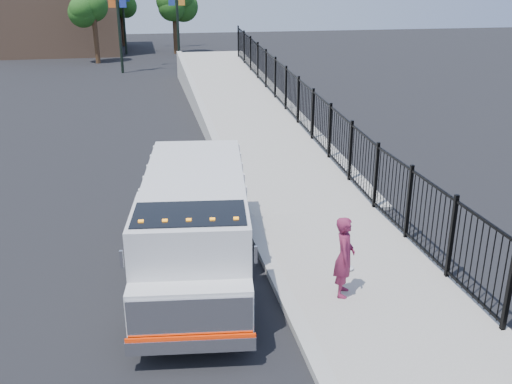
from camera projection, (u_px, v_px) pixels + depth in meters
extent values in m
plane|color=black|center=(284.00, 298.00, 11.51)|extent=(120.00, 120.00, 0.00)
cube|color=#9E998E|center=(418.00, 343.00, 10.01)|extent=(3.55, 12.00, 0.12)
cube|color=#ADAAA3|center=(313.00, 355.00, 9.64)|extent=(0.30, 12.00, 0.16)
cube|color=#9E998E|center=(245.00, 117.00, 26.58)|extent=(3.95, 24.06, 3.19)
cube|color=black|center=(298.00, 115.00, 22.86)|extent=(0.10, 28.00, 1.80)
cube|color=black|center=(196.00, 248.00, 12.54)|extent=(1.62, 6.05, 0.19)
cube|color=silver|center=(192.00, 254.00, 10.34)|extent=(2.29, 2.18, 1.76)
cube|color=silver|center=(191.00, 308.00, 9.47)|extent=(2.13, 0.87, 0.88)
cube|color=silver|center=(190.00, 319.00, 9.16)|extent=(2.02, 0.32, 0.75)
cube|color=silver|center=(191.00, 345.00, 9.25)|extent=(2.12, 0.42, 0.25)
cube|color=#EC2900|center=(191.00, 338.00, 9.20)|extent=(2.10, 0.31, 0.05)
cube|color=black|center=(190.00, 233.00, 9.95)|extent=(2.06, 1.38, 0.75)
cube|color=silver|center=(196.00, 193.00, 13.30)|extent=(2.56, 3.93, 1.50)
cube|color=silver|center=(122.00, 259.00, 9.30)|extent=(0.06, 0.06, 0.31)
cube|color=silver|center=(256.00, 255.00, 9.45)|extent=(0.06, 0.06, 0.31)
cube|color=orange|center=(141.00, 222.00, 9.47)|extent=(0.10, 0.08, 0.05)
cube|color=orange|center=(165.00, 221.00, 9.50)|extent=(0.10, 0.08, 0.05)
cube|color=orange|center=(189.00, 220.00, 9.53)|extent=(0.10, 0.08, 0.05)
cube|color=orange|center=(212.00, 220.00, 9.56)|extent=(0.10, 0.08, 0.05)
cube|color=orange|center=(236.00, 219.00, 9.58)|extent=(0.10, 0.08, 0.05)
cylinder|color=black|center=(140.00, 319.00, 10.02)|extent=(0.39, 0.91, 0.88)
cylinder|color=black|center=(245.00, 315.00, 10.15)|extent=(0.39, 0.91, 0.88)
cylinder|color=black|center=(160.00, 221.00, 14.05)|extent=(0.39, 0.91, 0.88)
cylinder|color=black|center=(235.00, 219.00, 14.18)|extent=(0.39, 0.91, 0.88)
cylinder|color=black|center=(163.00, 207.00, 14.95)|extent=(0.39, 0.91, 0.88)
cylinder|color=black|center=(234.00, 205.00, 15.08)|extent=(0.39, 0.91, 0.88)
imported|color=maroon|center=(344.00, 257.00, 11.15)|extent=(0.60, 0.71, 1.66)
ellipsoid|color=silver|center=(347.00, 268.00, 12.40)|extent=(0.30, 0.30, 0.08)
cylinder|color=black|center=(118.00, 12.00, 37.45)|extent=(0.18, 0.18, 8.00)
cylinder|color=black|center=(177.00, 9.00, 40.35)|extent=(0.18, 0.18, 8.00)
cylinder|color=black|center=(123.00, 5.00, 47.02)|extent=(0.18, 0.18, 8.00)
cylinder|color=black|center=(177.00, 2.00, 51.86)|extent=(0.18, 0.18, 8.00)
cylinder|color=#382314|center=(96.00, 42.00, 42.74)|extent=(0.36, 0.36, 3.20)
sphere|color=#194714|center=(93.00, 8.00, 41.89)|extent=(2.39, 2.39, 2.39)
cylinder|color=#382314|center=(175.00, 34.00, 48.25)|extent=(0.36, 0.36, 3.20)
sphere|color=#194714|center=(174.00, 5.00, 47.41)|extent=(2.34, 2.34, 2.34)
cylinder|color=#382314|center=(123.00, 29.00, 53.70)|extent=(0.36, 0.36, 3.20)
sphere|color=#194714|center=(121.00, 2.00, 52.86)|extent=(2.54, 2.54, 2.54)
cube|color=#8C664C|center=(58.00, 4.00, 48.80)|extent=(10.00, 10.00, 8.00)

